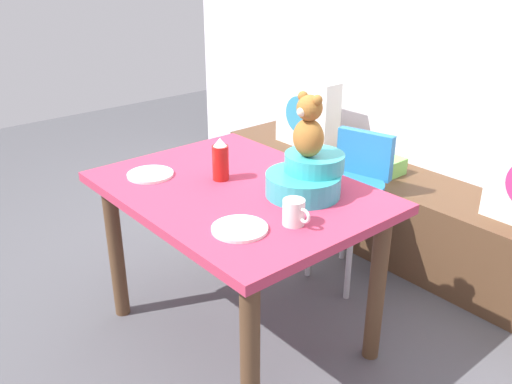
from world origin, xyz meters
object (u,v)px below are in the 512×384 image
(infant_seat_teal, at_px, (307,177))
(coffee_mug, at_px, (294,212))
(highchair, at_px, (352,188))
(dining_table, at_px, (238,212))
(pillow_floral_left, at_px, (307,113))
(ketchup_bottle, at_px, (220,160))
(dinner_plate_near, at_px, (150,174))
(dinner_plate_far, at_px, (240,229))
(book_stack, at_px, (385,164))
(teddy_bear, at_px, (309,127))

(infant_seat_teal, height_order, coffee_mug, infant_seat_teal)
(highchair, bearing_deg, coffee_mug, -63.48)
(dining_table, distance_m, coffee_mug, 0.42)
(pillow_floral_left, relative_size, ketchup_bottle, 2.38)
(dining_table, xyz_separation_m, dinner_plate_near, (-0.34, -0.21, 0.12))
(pillow_floral_left, xyz_separation_m, dinner_plate_far, (1.05, -1.39, 0.07))
(dining_table, height_order, coffee_mug, coffee_mug)
(book_stack, bearing_deg, dining_table, -83.75)
(dining_table, height_order, highchair, highchair)
(book_stack, height_order, highchair, highchair)
(ketchup_bottle, bearing_deg, teddy_bear, 27.64)
(dinner_plate_near, bearing_deg, coffee_mug, 12.18)
(infant_seat_teal, height_order, teddy_bear, teddy_bear)
(infant_seat_teal, xyz_separation_m, coffee_mug, (0.16, -0.23, -0.02))
(infant_seat_teal, distance_m, dinner_plate_far, 0.41)
(pillow_floral_left, bearing_deg, coffee_mug, -46.84)
(highchair, height_order, infant_seat_teal, infant_seat_teal)
(pillow_floral_left, distance_m, coffee_mug, 1.67)
(coffee_mug, xyz_separation_m, dinner_plate_far, (-0.09, -0.18, -0.04))
(infant_seat_teal, bearing_deg, pillow_floral_left, 134.59)
(ketchup_bottle, relative_size, coffee_mug, 1.54)
(highchair, height_order, teddy_bear, teddy_bear)
(ketchup_bottle, height_order, dinner_plate_far, ketchup_bottle)
(book_stack, height_order, dining_table, dining_table)
(dining_table, bearing_deg, coffee_mug, -7.57)
(teddy_bear, distance_m, coffee_mug, 0.36)
(ketchup_bottle, distance_m, dinner_plate_near, 0.32)
(dining_table, bearing_deg, book_stack, 96.25)
(book_stack, distance_m, highchair, 0.45)
(infant_seat_teal, distance_m, ketchup_bottle, 0.38)
(pillow_floral_left, distance_m, book_stack, 0.64)
(book_stack, relative_size, highchair, 0.25)
(dinner_plate_far, bearing_deg, pillow_floral_left, 127.01)
(book_stack, relative_size, dining_table, 0.17)
(teddy_bear, relative_size, ketchup_bottle, 1.35)
(infant_seat_teal, distance_m, teddy_bear, 0.21)
(book_stack, relative_size, dinner_plate_near, 1.00)
(pillow_floral_left, bearing_deg, ketchup_bottle, -61.42)
(highchair, distance_m, dinner_plate_near, 1.04)
(highchair, height_order, ketchup_bottle, ketchup_bottle)
(dinner_plate_near, bearing_deg, dinner_plate_far, -1.55)
(pillow_floral_left, height_order, infant_seat_teal, same)
(dinner_plate_far, bearing_deg, dinner_plate_near, 178.45)
(dining_table, distance_m, infant_seat_teal, 0.34)
(dinner_plate_far, bearing_deg, book_stack, 106.89)
(teddy_bear, relative_size, dinner_plate_far, 1.25)
(ketchup_bottle, bearing_deg, pillow_floral_left, 118.58)
(dinner_plate_near, distance_m, dinner_plate_far, 0.64)
(coffee_mug, height_order, dinner_plate_far, coffee_mug)
(ketchup_bottle, relative_size, dinner_plate_far, 0.92)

